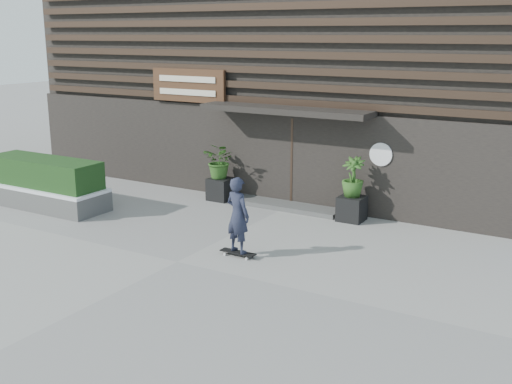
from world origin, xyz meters
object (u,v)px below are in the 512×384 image
Objects in this scene: planter_pot_left at (221,189)px; skateboarder at (238,215)px; raised_bed at (46,197)px; planter_pot_right at (352,209)px.

planter_pot_left is 4.51m from skateboarder.
raised_bed is (-3.53, -2.90, -0.05)m from planter_pot_left.
planter_pot_left is at bearing 128.28° from skateboarder.
planter_pot_right reaches higher than raised_bed.
planter_pot_left reaches higher than raised_bed.
raised_bed is 6.36m from skateboarder.
planter_pot_right is 0.17× the size of raised_bed.
planter_pot_right is at bearing 0.00° from planter_pot_left.
planter_pot_right is at bearing 73.68° from skateboarder.
planter_pot_left is 4.57m from raised_bed.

